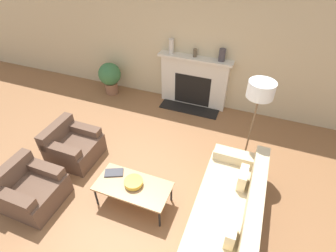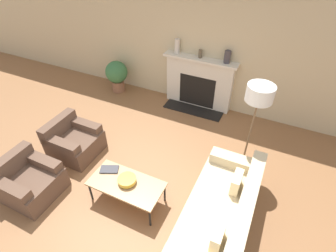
{
  "view_description": "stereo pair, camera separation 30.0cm",
  "coord_description": "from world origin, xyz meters",
  "px_view_note": "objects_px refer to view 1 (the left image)",
  "views": [
    {
      "loc": [
        1.46,
        -2.23,
        3.59
      ],
      "look_at": [
        0.06,
        1.41,
        0.45
      ],
      "focal_mm": 28.0,
      "sensor_mm": 36.0,
      "label": 1
    },
    {
      "loc": [
        1.74,
        -2.12,
        3.59
      ],
      "look_at": [
        0.06,
        1.41,
        0.45
      ],
      "focal_mm": 28.0,
      "sensor_mm": 36.0,
      "label": 2
    }
  ],
  "objects_px": {
    "couch": "(229,212)",
    "armchair_far": "(73,146)",
    "fireplace": "(194,82)",
    "book": "(114,173)",
    "armchair_near": "(31,190)",
    "potted_plant": "(110,76)",
    "coffee_table": "(133,187)",
    "floor_lamp": "(259,98)",
    "mantel_vase_center_right": "(222,55)",
    "bowl": "(133,182)",
    "mantel_vase_center_left": "(195,53)",
    "mantel_vase_left": "(171,46)"
  },
  "relations": [
    {
      "from": "potted_plant",
      "to": "book",
      "type": "bearing_deg",
      "value": -58.12
    },
    {
      "from": "fireplace",
      "to": "mantel_vase_center_left",
      "type": "xyz_separation_m",
      "value": [
        -0.02,
        0.01,
        0.7
      ]
    },
    {
      "from": "armchair_near",
      "to": "bowl",
      "type": "bearing_deg",
      "value": -69.5
    },
    {
      "from": "mantel_vase_center_right",
      "to": "potted_plant",
      "type": "xyz_separation_m",
      "value": [
        -2.65,
        -0.28,
        -0.85
      ]
    },
    {
      "from": "couch",
      "to": "mantel_vase_left",
      "type": "relative_size",
      "value": 6.44
    },
    {
      "from": "armchair_far",
      "to": "potted_plant",
      "type": "distance_m",
      "value": 2.35
    },
    {
      "from": "armchair_far",
      "to": "floor_lamp",
      "type": "height_order",
      "value": "floor_lamp"
    },
    {
      "from": "fireplace",
      "to": "book",
      "type": "bearing_deg",
      "value": -98.14
    },
    {
      "from": "mantel_vase_center_left",
      "to": "mantel_vase_center_right",
      "type": "xyz_separation_m",
      "value": [
        0.58,
        0.0,
        0.04
      ]
    },
    {
      "from": "armchair_near",
      "to": "potted_plant",
      "type": "bearing_deg",
      "value": 9.2
    },
    {
      "from": "armchair_far",
      "to": "book",
      "type": "height_order",
      "value": "armchair_far"
    },
    {
      "from": "mantel_vase_center_right",
      "to": "floor_lamp",
      "type": "bearing_deg",
      "value": -60.61
    },
    {
      "from": "armchair_far",
      "to": "floor_lamp",
      "type": "distance_m",
      "value": 3.36
    },
    {
      "from": "fireplace",
      "to": "mantel_vase_center_right",
      "type": "height_order",
      "value": "mantel_vase_center_right"
    },
    {
      "from": "potted_plant",
      "to": "armchair_near",
      "type": "bearing_deg",
      "value": -80.8
    },
    {
      "from": "floor_lamp",
      "to": "armchair_far",
      "type": "bearing_deg",
      "value": -161.86
    },
    {
      "from": "couch",
      "to": "armchair_far",
      "type": "relative_size",
      "value": 2.5
    },
    {
      "from": "couch",
      "to": "armchair_far",
      "type": "distance_m",
      "value": 2.98
    },
    {
      "from": "armchair_far",
      "to": "coffee_table",
      "type": "height_order",
      "value": "armchair_far"
    },
    {
      "from": "armchair_near",
      "to": "mantel_vase_left",
      "type": "height_order",
      "value": "mantel_vase_left"
    },
    {
      "from": "fireplace",
      "to": "book",
      "type": "distance_m",
      "value": 2.98
    },
    {
      "from": "couch",
      "to": "armchair_far",
      "type": "height_order",
      "value": "couch"
    },
    {
      "from": "fireplace",
      "to": "mantel_vase_center_right",
      "type": "relative_size",
      "value": 6.4
    },
    {
      "from": "book",
      "to": "mantel_vase_left",
      "type": "xyz_separation_m",
      "value": [
        -0.14,
        2.96,
        0.94
      ]
    },
    {
      "from": "fireplace",
      "to": "floor_lamp",
      "type": "xyz_separation_m",
      "value": [
        1.45,
        -1.56,
        0.84
      ]
    },
    {
      "from": "coffee_table",
      "to": "bowl",
      "type": "bearing_deg",
      "value": 79.78
    },
    {
      "from": "coffee_table",
      "to": "potted_plant",
      "type": "distance_m",
      "value": 3.46
    },
    {
      "from": "couch",
      "to": "fireplace",
      "type": "bearing_deg",
      "value": -154.0
    },
    {
      "from": "floor_lamp",
      "to": "couch",
      "type": "bearing_deg",
      "value": -91.66
    },
    {
      "from": "armchair_near",
      "to": "bowl",
      "type": "relative_size",
      "value": 2.89
    },
    {
      "from": "coffee_table",
      "to": "book",
      "type": "bearing_deg",
      "value": 163.86
    },
    {
      "from": "mantel_vase_left",
      "to": "fireplace",
      "type": "bearing_deg",
      "value": -1.42
    },
    {
      "from": "fireplace",
      "to": "couch",
      "type": "height_order",
      "value": "fireplace"
    },
    {
      "from": "fireplace",
      "to": "coffee_table",
      "type": "height_order",
      "value": "fireplace"
    },
    {
      "from": "mantel_vase_center_left",
      "to": "fireplace",
      "type": "bearing_deg",
      "value": -35.57
    },
    {
      "from": "armchair_far",
      "to": "book",
      "type": "relative_size",
      "value": 2.48
    },
    {
      "from": "book",
      "to": "mantel_vase_center_left",
      "type": "distance_m",
      "value": 3.11
    },
    {
      "from": "mantel_vase_center_right",
      "to": "potted_plant",
      "type": "bearing_deg",
      "value": -173.93
    },
    {
      "from": "bowl",
      "to": "armchair_near",
      "type": "bearing_deg",
      "value": -159.5
    },
    {
      "from": "book",
      "to": "mantel_vase_center_right",
      "type": "relative_size",
      "value": 1.28
    },
    {
      "from": "bowl",
      "to": "mantel_vase_center_right",
      "type": "relative_size",
      "value": 1.1
    },
    {
      "from": "fireplace",
      "to": "bowl",
      "type": "height_order",
      "value": "fireplace"
    },
    {
      "from": "fireplace",
      "to": "mantel_vase_center_left",
      "type": "distance_m",
      "value": 0.7
    },
    {
      "from": "potted_plant",
      "to": "armchair_far",
      "type": "bearing_deg",
      "value": -76.67
    },
    {
      "from": "armchair_far",
      "to": "potted_plant",
      "type": "bearing_deg",
      "value": 13.33
    },
    {
      "from": "couch",
      "to": "mantel_vase_left",
      "type": "bearing_deg",
      "value": -145.82
    },
    {
      "from": "armchair_far",
      "to": "mantel_vase_center_left",
      "type": "distance_m",
      "value": 3.15
    },
    {
      "from": "coffee_table",
      "to": "mantel_vase_left",
      "type": "relative_size",
      "value": 3.59
    },
    {
      "from": "couch",
      "to": "armchair_far",
      "type": "bearing_deg",
      "value": -96.82
    },
    {
      "from": "armchair_near",
      "to": "mantel_vase_center_right",
      "type": "bearing_deg",
      "value": -30.28
    }
  ]
}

